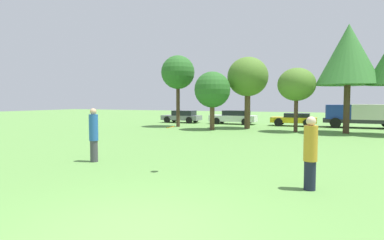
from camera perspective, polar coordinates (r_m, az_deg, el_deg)
name	(u,v)px	position (r m, az deg, el deg)	size (l,w,h in m)	color
ground_plane	(134,231)	(5.61, -10.86, -19.63)	(120.00, 120.00, 0.00)	#5B8E42
person_thrower	(94,135)	(11.61, -17.88, -2.59)	(0.32, 0.32, 1.94)	#3F3F47
person_catcher	(310,153)	(8.12, 21.22, -5.71)	(0.33, 0.33, 1.83)	#191E33
frisbee	(170,127)	(9.39, -4.07, -1.36)	(0.26, 0.26, 0.07)	orange
tree_0	(178,73)	(26.33, -2.64, 8.80)	(2.85, 2.85, 6.09)	#473323
tree_1	(212,90)	(23.46, 3.81, 5.62)	(2.76, 2.76, 4.46)	brown
tree_2	(248,77)	(24.94, 10.36, 7.84)	(3.23, 3.23, 5.71)	brown
tree_3	(296,85)	(22.95, 18.92, 6.24)	(2.62, 2.62, 4.55)	#473323
tree_4	(348,55)	(23.49, 27.15, 10.76)	(4.09, 4.09, 7.38)	#473323
parked_car_grey	(182,116)	(31.28, -1.84, 0.70)	(3.97, 1.88, 1.24)	slate
parked_car_white	(234,117)	(29.59, 7.82, 0.56)	(4.42, 1.97, 1.31)	silver
parked_car_yellow	(294,119)	(28.45, 18.57, 0.18)	(3.86, 1.93, 1.14)	gold
delivery_truck_blue	(365,114)	(28.68, 29.51, 0.94)	(6.33, 2.28, 1.94)	#2D2D33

